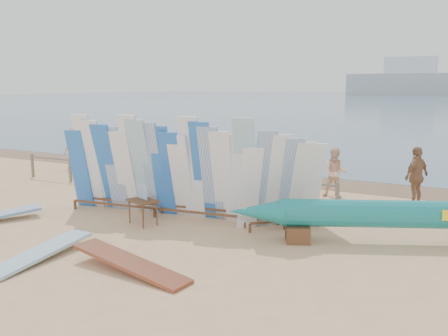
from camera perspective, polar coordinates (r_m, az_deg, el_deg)
The scene contains 22 objects.
ground at distance 13.80m, azimuth -15.05°, elevation -5.28°, with size 160.00×160.00×0.00m, color tan.
ocean at distance 138.11m, azimuth 23.88°, elevation 7.56°, with size 320.00×240.00×0.02m, color #46637D.
wet_sand_strip at distance 19.57m, azimuth -0.73°, elevation -0.52°, with size 40.00×2.60×0.01m, color brown.
distant_ship at distance 190.94m, azimuth 21.42°, elevation 9.73°, with size 45.00×8.00×14.00m.
fence at distance 15.94m, azimuth -7.88°, elevation -0.69°, with size 12.08×0.08×0.90m.
main_surfboard_rack at distance 12.98m, azimuth -8.00°, elevation -0.33°, with size 5.65×1.45×2.78m.
side_surfboard_rack at distance 11.85m, azimuth 6.97°, elevation -1.94°, with size 1.95×1.89×2.49m.
outrigger_canoe at distance 11.31m, azimuth 18.64°, elevation -5.45°, with size 6.66×3.38×1.00m.
vendor_table at distance 12.38m, azimuth -9.72°, elevation -5.15°, with size 0.93×0.80×1.04m.
flat_board_c at distance 9.49m, azimuth -11.18°, elevation -12.13°, with size 0.56×2.70×0.07m, color brown.
flat_board_b at distance 10.58m, azimuth -21.63°, elevation -10.32°, with size 0.56×2.70×0.07m, color #80BACE.
beach_chair_left at distance 16.70m, azimuth -8.30°, elevation -1.60°, with size 0.64×0.65×0.81m.
beach_chair_right at distance 16.04m, azimuth -3.47°, elevation -1.91°, with size 0.67×0.68×0.89m.
stroller at distance 16.30m, azimuth -2.47°, elevation -1.21°, with size 0.58×0.78×0.99m.
beachgoer_10 at distance 15.10m, azimuth 22.14°, elevation -0.93°, with size 1.04×0.45×1.78m, color #8C6042.
beachgoer_0 at distance 21.39m, azimuth -17.61°, elevation 2.35°, with size 0.88×0.42×1.80m, color tan.
beachgoer_7 at distance 15.90m, azimuth 7.31°, elevation 0.23°, with size 0.65×0.36×1.78m, color #8C6042.
beachgoer_extra_1 at distance 20.81m, azimuth -16.61°, elevation 2.15°, with size 1.03×0.45×1.76m, color #8C6042.
beachgoer_1 at distance 20.38m, azimuth -14.16°, elevation 1.94°, with size 0.60×0.33×1.65m, color #8C6042.
beachgoer_2 at distance 19.31m, azimuth -14.69°, elevation 1.51°, with size 0.81×0.39×1.66m, color beige.
beachgoer_8 at distance 15.48m, azimuth 13.26°, elevation -0.56°, with size 0.77×0.37×1.59m, color beige.
beachgoer_4 at distance 17.98m, azimuth -3.87°, elevation 1.20°, with size 0.97×0.42×1.65m, color #8C6042.
Camera 1 is at (9.09, -9.77, 3.52)m, focal length 38.00 mm.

